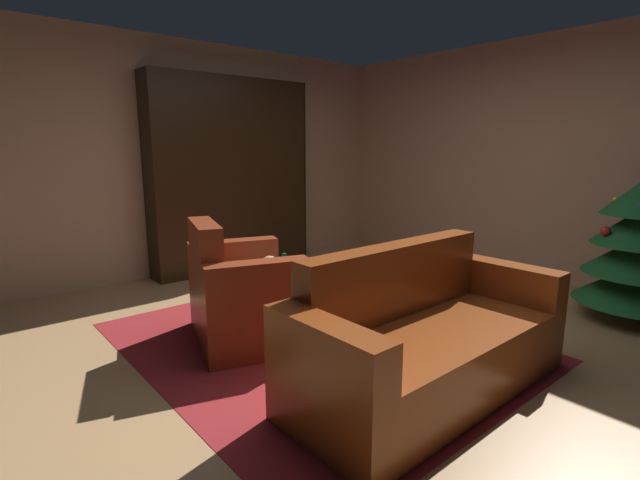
% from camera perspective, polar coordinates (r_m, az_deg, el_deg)
% --- Properties ---
extents(ground_plane, '(6.43, 6.43, 0.00)m').
position_cam_1_polar(ground_plane, '(3.77, 4.64, -11.39)').
color(ground_plane, tan).
extents(wall_back, '(5.44, 0.06, 2.63)m').
position_cam_1_polar(wall_back, '(5.72, 24.78, 8.93)').
color(wall_back, tan).
rests_on(wall_back, ground).
extents(wall_left, '(0.06, 5.48, 2.63)m').
position_cam_1_polar(wall_left, '(5.71, -14.75, 9.59)').
color(wall_left, tan).
rests_on(wall_left, ground).
extents(area_rug, '(2.91, 2.41, 0.01)m').
position_cam_1_polar(area_rug, '(3.62, -0.59, -12.30)').
color(area_rug, maroon).
rests_on(area_rug, ground).
extents(bookshelf_unit, '(0.33, 1.99, 2.24)m').
position_cam_1_polar(bookshelf_unit, '(5.70, -9.73, 8.08)').
color(bookshelf_unit, black).
rests_on(bookshelf_unit, ground).
extents(armchair_red, '(1.13, 0.98, 0.93)m').
position_cam_1_polar(armchair_red, '(3.60, -9.61, -7.00)').
color(armchair_red, maroon).
rests_on(armchair_red, ground).
extents(couch_red, '(0.80, 1.89, 0.86)m').
position_cam_1_polar(couch_red, '(2.95, 12.85, -12.06)').
color(couch_red, brown).
rests_on(couch_red, ground).
extents(coffee_table, '(0.64, 0.64, 0.43)m').
position_cam_1_polar(coffee_table, '(3.48, -1.64, -6.52)').
color(coffee_table, black).
rests_on(coffee_table, ground).
extents(book_stack_on_table, '(0.19, 0.17, 0.14)m').
position_cam_1_polar(book_stack_on_table, '(3.50, -1.76, -4.38)').
color(book_stack_on_table, '#E4B251').
rests_on(book_stack_on_table, coffee_table).
extents(bottle_on_table, '(0.08, 0.08, 0.25)m').
position_cam_1_polar(bottle_on_table, '(3.50, -4.36, -4.01)').
color(bottle_on_table, '#115329').
rests_on(bottle_on_table, coffee_table).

